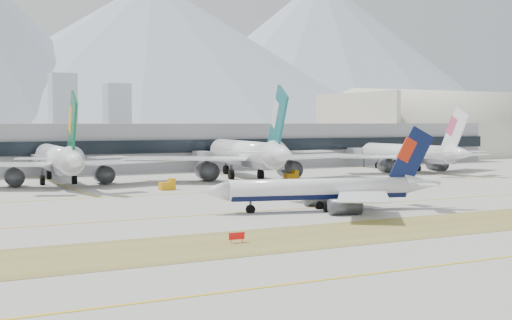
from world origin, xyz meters
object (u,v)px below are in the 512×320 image
taxiing_airliner (328,190)px  widebody_eva (59,160)px  hangar (434,156)px  widebody_china_air (411,154)px  terminal (119,146)px  widebody_cathay (247,155)px

taxiing_airliner → widebody_eva: (-29.24, 74.12, 2.39)m
widebody_eva → hangar: size_ratio=0.69×
widebody_china_air → terminal: (-77.10, 54.21, 2.16)m
widebody_cathay → widebody_china_air: 59.37m
hangar → taxiing_airliner: bearing=-137.2°
widebody_china_air → hangar: (77.46, 74.37, -5.21)m
taxiing_airliner → widebody_eva: bearing=-54.3°
hangar → widebody_eva: bearing=-159.2°
taxiing_airliner → widebody_cathay: widebody_cathay is taller
widebody_china_air → hangar: bearing=-44.0°
widebody_china_air → hangar: hangar is taller
widebody_china_air → terminal: size_ratio=0.20×
widebody_cathay → hangar: (136.75, 77.20, -6.39)m
terminal → hangar: (154.56, 20.16, -7.37)m
widebody_china_air → taxiing_airliner: bearing=133.8°
terminal → hangar: 156.05m
widebody_eva → hangar: (185.48, 70.46, -5.84)m
widebody_eva → widebody_cathay: widebody_cathay is taller
taxiing_airliner → widebody_cathay: size_ratio=0.64×
widebody_cathay → terminal: bearing=27.4°
widebody_china_air → widebody_eva: bearing=90.1°
widebody_eva → hangar: hangar is taller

